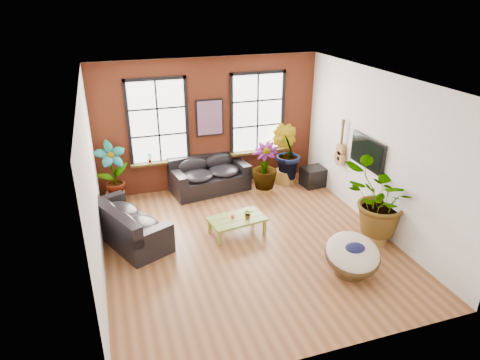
{
  "coord_description": "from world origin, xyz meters",
  "views": [
    {
      "loc": [
        -2.63,
        -7.46,
        5.04
      ],
      "look_at": [
        0.0,
        0.6,
        1.25
      ],
      "focal_mm": 32.0,
      "sensor_mm": 36.0,
      "label": 1
    }
  ],
  "objects_px": {
    "sofa_back": "(209,175)",
    "coffee_table": "(237,220)",
    "sofa_left": "(125,224)",
    "papasan_chair": "(352,255)"
  },
  "relations": [
    {
      "from": "sofa_back",
      "to": "coffee_table",
      "type": "bearing_deg",
      "value": -98.62
    },
    {
      "from": "sofa_left",
      "to": "papasan_chair",
      "type": "relative_size",
      "value": 1.97
    },
    {
      "from": "coffee_table",
      "to": "papasan_chair",
      "type": "bearing_deg",
      "value": -60.26
    },
    {
      "from": "sofa_left",
      "to": "coffee_table",
      "type": "bearing_deg",
      "value": -126.23
    },
    {
      "from": "sofa_left",
      "to": "coffee_table",
      "type": "relative_size",
      "value": 1.82
    },
    {
      "from": "sofa_back",
      "to": "sofa_left",
      "type": "relative_size",
      "value": 0.9
    },
    {
      "from": "sofa_back",
      "to": "sofa_left",
      "type": "distance_m",
      "value": 3.07
    },
    {
      "from": "sofa_back",
      "to": "coffee_table",
      "type": "relative_size",
      "value": 1.65
    },
    {
      "from": "sofa_left",
      "to": "coffee_table",
      "type": "height_order",
      "value": "sofa_left"
    },
    {
      "from": "coffee_table",
      "to": "sofa_back",
      "type": "bearing_deg",
      "value": 81.84
    }
  ]
}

